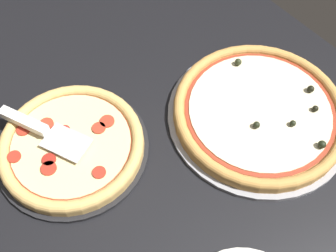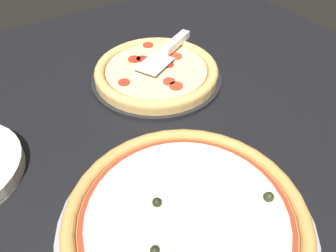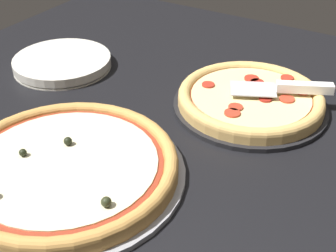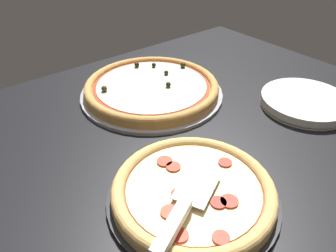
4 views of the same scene
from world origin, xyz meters
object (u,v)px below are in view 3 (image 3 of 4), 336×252
Objects in this scene: pizza_front at (251,98)px; serving_spatula at (293,88)px; pizza_back at (66,165)px; plate_stack at (62,63)px.

pizza_front is 9.14cm from serving_spatula.
pizza_back is (18.37, 38.43, 0.05)cm from pizza_front.
serving_spatula is (-7.57, -4.50, 2.44)cm from pizza_front.
pizza_front is 1.29× the size of plate_stack.
pizza_back is 1.85× the size of serving_spatula.
plate_stack is (55.56, 10.81, -3.57)cm from serving_spatula.
pizza_back is at bearing 58.85° from serving_spatula.
serving_spatula reaches higher than pizza_front.
plate_stack is at bearing -47.33° from pizza_back.
pizza_front reaches higher than plate_stack.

